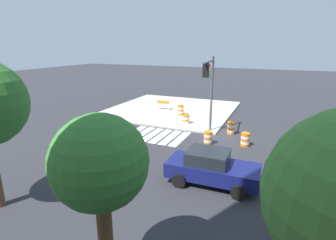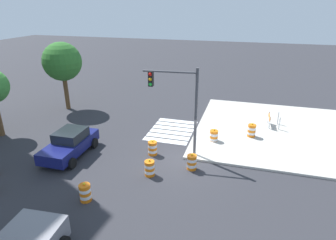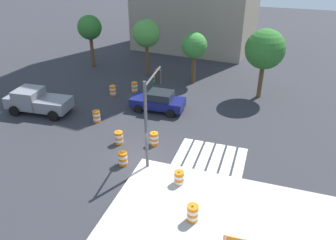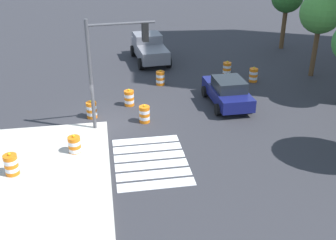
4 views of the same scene
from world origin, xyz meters
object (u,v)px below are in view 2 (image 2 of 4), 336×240
sports_car (70,143)px  traffic_barrel_on_sidewalk (252,130)px  traffic_barrel_opposite_curb (85,193)px  traffic_light_pole (177,96)px  traffic_barrel_far_curb (153,148)px  construction_barricade (271,119)px  traffic_barrel_crosswalk_end (214,136)px  street_tree_streetside_mid (62,62)px  traffic_barrel_median_far (192,162)px  traffic_barrel_near_corner (150,168)px

sports_car → traffic_barrel_on_sidewalk: sports_car is taller
traffic_barrel_opposite_curb → traffic_light_pole: size_ratio=0.19×
traffic_barrel_far_curb → traffic_barrel_opposite_curb: 5.56m
sports_car → traffic_barrel_far_curb: size_ratio=4.25×
sports_car → traffic_barrel_far_curb: sports_car is taller
sports_car → construction_barricade: 14.79m
traffic_barrel_crosswalk_end → traffic_light_pole: traffic_light_pole is taller
street_tree_streetside_mid → sports_car: bearing=-145.1°
traffic_barrel_far_curb → construction_barricade: 9.91m
traffic_barrel_crosswalk_end → construction_barricade: construction_barricade is taller
sports_car → traffic_barrel_crosswalk_end: sports_car is taller
traffic_barrel_crosswalk_end → traffic_barrel_opposite_curb: 9.62m
traffic_light_pole → street_tree_streetside_mid: 13.01m
traffic_barrel_crosswalk_end → construction_barricade: 5.42m
traffic_barrel_median_far → street_tree_streetside_mid: bearing=61.4°
traffic_barrel_far_curb → traffic_barrel_on_sidewalk: (4.23, -6.01, 0.15)m
traffic_barrel_near_corner → traffic_barrel_far_curb: same height
traffic_barrel_near_corner → traffic_barrel_on_sidewalk: 8.48m
traffic_barrel_median_far → traffic_barrel_on_sidewalk: (5.25, -3.26, 0.15)m
sports_car → traffic_barrel_opposite_curb: (-3.82, -3.33, -0.36)m
traffic_barrel_on_sidewalk → traffic_barrel_crosswalk_end: bearing=119.7°
traffic_barrel_median_far → traffic_barrel_opposite_curb: size_ratio=1.00×
sports_car → traffic_barrel_crosswalk_end: bearing=-63.2°
traffic_barrel_on_sidewalk → street_tree_streetside_mid: (1.83, 16.26, 3.68)m
traffic_barrel_near_corner → traffic_barrel_far_curb: 2.40m
sports_car → traffic_barrel_median_far: sports_car is taller
traffic_barrel_opposite_curb → construction_barricade: construction_barricade is taller
traffic_barrel_near_corner → sports_car: bearing=81.5°
traffic_barrel_crosswalk_end → traffic_light_pole: size_ratio=0.19×
traffic_barrel_on_sidewalk → construction_barricade: bearing=-31.1°
sports_car → traffic_light_pole: 7.41m
sports_car → traffic_barrel_opposite_curb: 5.08m
traffic_light_pole → traffic_barrel_opposite_curb: bearing=151.3°
traffic_barrel_near_corner → traffic_barrel_crosswalk_end: (5.12, -2.90, 0.00)m
traffic_barrel_near_corner → traffic_barrel_on_sidewalk: bearing=-39.5°
sports_car → traffic_barrel_median_far: (0.46, -7.74, -0.36)m
traffic_barrel_far_curb → street_tree_streetside_mid: (6.06, 10.25, 3.83)m
traffic_barrel_near_corner → street_tree_streetside_mid: 14.25m
street_tree_streetside_mid → traffic_barrel_opposite_curb: bearing=-142.9°
traffic_barrel_median_far → traffic_light_pole: 3.96m
traffic_barrel_opposite_curb → traffic_barrel_on_sidewalk: 12.23m
construction_barricade → traffic_light_pole: size_ratio=0.24×
sports_car → traffic_barrel_near_corner: size_ratio=4.25×
traffic_barrel_median_far → construction_barricade: 8.91m
sports_car → traffic_barrel_on_sidewalk: size_ratio=4.25×
traffic_barrel_on_sidewalk → traffic_light_pole: 6.78m
sports_car → traffic_barrel_far_curb: bearing=-73.4°
traffic_barrel_crosswalk_end → street_tree_streetside_mid: (3.25, 13.77, 3.83)m
traffic_barrel_near_corner → street_tree_streetside_mid: size_ratio=0.17×
traffic_barrel_near_corner → traffic_barrel_far_curb: size_ratio=1.00×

